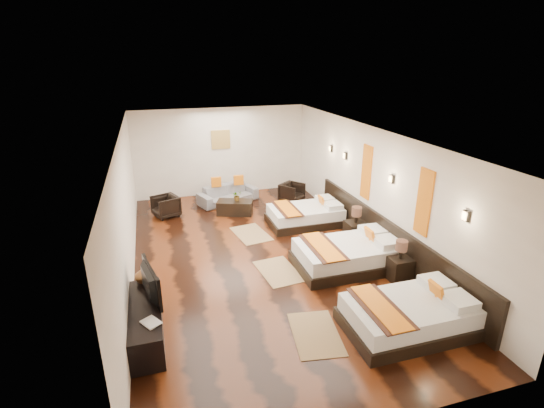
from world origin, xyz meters
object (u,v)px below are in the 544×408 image
object	(u,v)px
bed_far	(306,215)
nightstand_a	(399,266)
book	(145,326)
figurine	(143,274)
nightstand_b	(355,229)
armchair_left	(166,206)
bed_near	(409,315)
bed_mid	(348,255)
sofa	(228,194)
coffee_table	(235,207)
tv_console	(146,322)
table_plant	(237,196)
tv	(146,283)
armchair_right	(292,192)

from	to	relation	value
bed_far	nightstand_a	size ratio (longest dim) A/B	2.27
book	figurine	world-z (taller)	figurine
nightstand_b	armchair_left	size ratio (longest dim) A/B	1.35
bed_near	nightstand_b	bearing A→B (deg)	77.33
bed_mid	figurine	size ratio (longest dim) A/B	7.08
sofa	coffee_table	bearing A→B (deg)	-109.73
tv_console	coffee_table	size ratio (longest dim) A/B	1.80
nightstand_b	coffee_table	world-z (taller)	nightstand_b
figurine	table_plant	distance (m)	4.87
tv	sofa	bearing A→B (deg)	-35.73
armchair_right	coffee_table	distance (m)	2.00
nightstand_b	book	size ratio (longest dim) A/B	3.03
bed_near	nightstand_a	world-z (taller)	nightstand_a
nightstand_a	tv	size ratio (longest dim) A/B	0.86
figurine	tv_console	bearing A→B (deg)	-90.00
sofa	armchair_left	bearing A→B (deg)	179.64
tv	table_plant	distance (m)	5.33
sofa	armchair_right	xyz separation A→B (m)	(1.93, -0.52, 0.02)
book	armchair_right	xyz separation A→B (m)	(4.42, 5.96, -0.27)
bed_mid	coffee_table	xyz separation A→B (m)	(-1.70, 3.76, -0.09)
coffee_table	nightstand_a	bearing A→B (deg)	-61.67
nightstand_a	bed_far	bearing A→B (deg)	102.94
nightstand_b	armchair_right	distance (m)	3.23
nightstand_a	armchair_left	world-z (taller)	nightstand_a
tv_console	coffee_table	bearing A→B (deg)	63.07
figurine	book	bearing A→B (deg)	-90.00
bed_mid	tv	world-z (taller)	tv
bed_near	bed_mid	world-z (taller)	bed_mid
tv_console	nightstand_a	bearing A→B (deg)	4.40
bed_near	sofa	distance (m)	7.24
bed_mid	book	world-z (taller)	bed_mid
bed_near	bed_mid	bearing A→B (deg)	89.97
armchair_right	book	bearing A→B (deg)	-163.88
book	armchair_left	world-z (taller)	armchair_left
figurine	nightstand_b	bearing A→B (deg)	16.37
bed_mid	coffee_table	distance (m)	4.12
nightstand_a	book	xyz separation A→B (m)	(-4.95, -0.89, 0.26)
bed_near	armchair_right	xyz separation A→B (m)	(0.23, 6.51, 0.02)
figurine	armchair_right	world-z (taller)	figurine
figurine	sofa	size ratio (longest dim) A/B	0.17
book	table_plant	size ratio (longest dim) A/B	1.02
armchair_left	tv_console	bearing A→B (deg)	-27.24
bed_far	armchair_right	world-z (taller)	bed_far
book	figurine	distance (m)	1.33
bed_far	book	bearing A→B (deg)	-135.25
bed_far	sofa	world-z (taller)	bed_far
armchair_right	figurine	bearing A→B (deg)	-170.94
bed_far	armchair_left	xyz separation A→B (m)	(-3.61, 1.65, 0.05)
tv	armchair_right	xyz separation A→B (m)	(4.37, 5.20, -0.55)
nightstand_a	armchair_right	distance (m)	5.09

